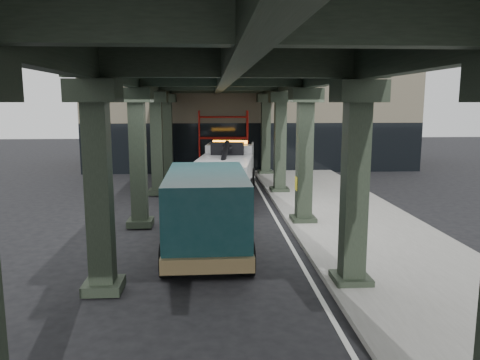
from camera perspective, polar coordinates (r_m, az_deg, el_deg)
name	(u,v)px	position (r m, az deg, el deg)	size (l,w,h in m)	color
ground	(236,241)	(15.46, -0.43, -7.48)	(90.00, 90.00, 0.00)	black
sidewalk	(353,222)	(18.14, 13.60, -4.95)	(5.00, 40.00, 0.15)	gray
lane_stripe	(279,225)	(17.54, 4.78, -5.44)	(0.12, 38.00, 0.01)	silver
viaduct	(222,75)	(16.80, -2.24, 12.72)	(7.40, 32.00, 6.40)	black
building	(248,109)	(34.88, 1.01, 8.62)	(22.00, 10.00, 8.00)	#C6B793
scaffolding	(223,141)	(29.52, -2.04, 4.79)	(3.08, 0.88, 4.00)	#AA140D
tow_truck	(227,170)	(22.33, -1.61, 1.27)	(3.30, 8.49, 2.72)	black
towed_van	(207,209)	(14.05, -4.07, -3.56)	(2.55, 6.20, 2.50)	#10363A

